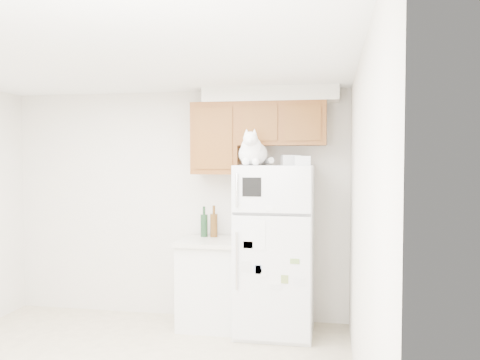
% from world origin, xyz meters
% --- Properties ---
extents(room_shell, '(3.84, 4.04, 2.52)m').
position_xyz_m(room_shell, '(0.12, 0.24, 1.67)').
color(room_shell, beige).
rests_on(room_shell, ground_plane).
extents(refrigerator, '(0.76, 0.78, 1.70)m').
position_xyz_m(refrigerator, '(1.15, 1.61, 0.85)').
color(refrigerator, white).
rests_on(refrigerator, ground_plane).
extents(base_counter, '(0.64, 0.64, 0.92)m').
position_xyz_m(base_counter, '(0.46, 1.68, 0.46)').
color(base_counter, white).
rests_on(base_counter, ground_plane).
extents(cat, '(0.34, 0.50, 0.35)m').
position_xyz_m(cat, '(0.95, 1.43, 1.83)').
color(cat, white).
rests_on(cat, refrigerator).
extents(storage_box_back, '(0.21, 0.18, 0.10)m').
position_xyz_m(storage_box_back, '(1.30, 1.64, 1.75)').
color(storage_box_back, white).
rests_on(storage_box_back, refrigerator).
extents(storage_box_front, '(0.16, 0.12, 0.09)m').
position_xyz_m(storage_box_front, '(1.43, 1.46, 1.74)').
color(storage_box_front, white).
rests_on(storage_box_front, refrigerator).
extents(bottle_green, '(0.08, 0.08, 0.33)m').
position_xyz_m(bottle_green, '(0.35, 1.84, 1.08)').
color(bottle_green, '#19381E').
rests_on(bottle_green, base_counter).
extents(bottle_amber, '(0.08, 0.08, 0.34)m').
position_xyz_m(bottle_amber, '(0.46, 1.84, 1.09)').
color(bottle_amber, '#593814').
rests_on(bottle_amber, base_counter).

